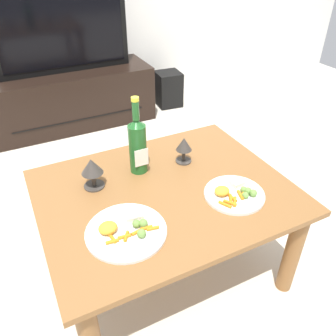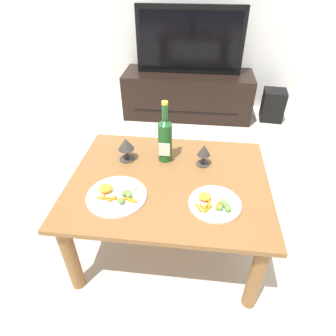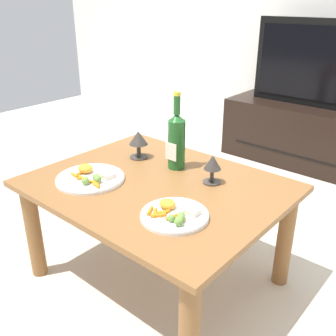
% 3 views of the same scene
% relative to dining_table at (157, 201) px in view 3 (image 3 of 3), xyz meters
% --- Properties ---
extents(ground_plane, '(6.40, 6.40, 0.00)m').
position_rel_dining_table_xyz_m(ground_plane, '(0.00, 0.00, -0.40)').
color(ground_plane, beige).
extents(dining_table, '(1.02, 0.81, 0.49)m').
position_rel_dining_table_xyz_m(dining_table, '(0.00, 0.00, 0.00)').
color(dining_table, brown).
rests_on(dining_table, ground_plane).
extents(tv_stand, '(1.31, 0.47, 0.46)m').
position_rel_dining_table_xyz_m(tv_stand, '(-0.00, 1.75, -0.17)').
color(tv_stand, black).
rests_on(tv_stand, ground_plane).
extents(tv_screen, '(1.02, 0.05, 0.61)m').
position_rel_dining_table_xyz_m(tv_screen, '(-0.00, 1.75, 0.36)').
color(tv_screen, black).
rests_on(tv_screen, tv_stand).
extents(wine_bottle, '(0.08, 0.08, 0.35)m').
position_rel_dining_table_xyz_m(wine_bottle, '(-0.04, 0.18, 0.22)').
color(wine_bottle, '#1E5923').
rests_on(wine_bottle, dining_table).
extents(goblet_left, '(0.09, 0.09, 0.13)m').
position_rel_dining_table_xyz_m(goblet_left, '(-0.25, 0.15, 0.18)').
color(goblet_left, '#38332D').
rests_on(goblet_left, dining_table).
extents(goblet_right, '(0.07, 0.07, 0.12)m').
position_rel_dining_table_xyz_m(goblet_right, '(0.17, 0.15, 0.17)').
color(goblet_right, '#38332D').
rests_on(goblet_right, dining_table).
extents(dinner_plate_left, '(0.29, 0.29, 0.05)m').
position_rel_dining_table_xyz_m(dinner_plate_left, '(-0.23, -0.16, 0.10)').
color(dinner_plate_left, white).
rests_on(dinner_plate_left, dining_table).
extents(dinner_plate_right, '(0.24, 0.24, 0.05)m').
position_rel_dining_table_xyz_m(dinner_plate_right, '(0.23, -0.16, 0.10)').
color(dinner_plate_right, white).
rests_on(dinner_plate_right, dining_table).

